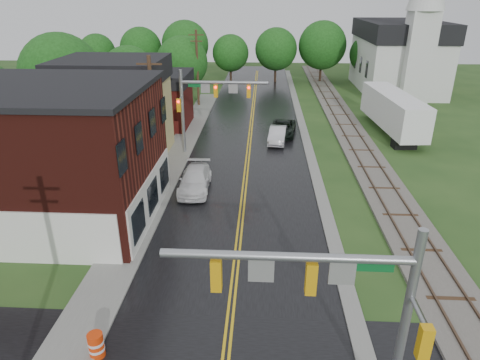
# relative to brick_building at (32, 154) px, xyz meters

# --- Properties ---
(main_road) EXTENTS (10.00, 90.00, 0.02)m
(main_road) POSITION_rel_brick_building_xyz_m (12.48, 15.00, -4.15)
(main_road) COLOR black
(main_road) RESTS_ON ground
(curb_right) EXTENTS (0.80, 70.00, 0.12)m
(curb_right) POSITION_rel_brick_building_xyz_m (17.88, 20.00, -4.15)
(curb_right) COLOR gray
(curb_right) RESTS_ON ground
(sidewalk_left) EXTENTS (2.40, 50.00, 0.12)m
(sidewalk_left) POSITION_rel_brick_building_xyz_m (6.28, 10.00, -4.15)
(sidewalk_left) COLOR gray
(sidewalk_left) RESTS_ON ground
(brick_building) EXTENTS (14.30, 10.30, 8.30)m
(brick_building) POSITION_rel_brick_building_xyz_m (0.00, 0.00, 0.00)
(brick_building) COLOR #45140E
(brick_building) RESTS_ON ground
(yellow_house) EXTENTS (8.00, 7.00, 6.40)m
(yellow_house) POSITION_rel_brick_building_xyz_m (1.48, 11.00, -0.95)
(yellow_house) COLOR tan
(yellow_house) RESTS_ON ground
(darkred_building) EXTENTS (7.00, 6.00, 4.40)m
(darkred_building) POSITION_rel_brick_building_xyz_m (2.48, 20.00, -1.95)
(darkred_building) COLOR #3F0F0C
(darkred_building) RESTS_ON ground
(church) EXTENTS (10.40, 18.40, 20.00)m
(church) POSITION_rel_brick_building_xyz_m (32.48, 38.74, 1.68)
(church) COLOR silver
(church) RESTS_ON ground
(railroad) EXTENTS (3.20, 80.00, 0.30)m
(railroad) POSITION_rel_brick_building_xyz_m (22.48, 20.00, -4.05)
(railroad) COLOR #59544C
(railroad) RESTS_ON ground
(traffic_signal_near) EXTENTS (7.34, 0.30, 7.20)m
(traffic_signal_near) POSITION_rel_brick_building_xyz_m (15.96, -13.00, 0.82)
(traffic_signal_near) COLOR gray
(traffic_signal_near) RESTS_ON ground
(traffic_signal_far) EXTENTS (7.34, 0.43, 7.20)m
(traffic_signal_far) POSITION_rel_brick_building_xyz_m (9.01, 12.00, 0.82)
(traffic_signal_far) COLOR gray
(traffic_signal_far) RESTS_ON ground
(utility_pole_b) EXTENTS (1.80, 0.28, 9.00)m
(utility_pole_b) POSITION_rel_brick_building_xyz_m (5.68, 7.00, 0.57)
(utility_pole_b) COLOR #382616
(utility_pole_b) RESTS_ON ground
(utility_pole_c) EXTENTS (1.80, 0.28, 9.00)m
(utility_pole_c) POSITION_rel_brick_building_xyz_m (5.68, 29.00, 0.57)
(utility_pole_c) COLOR #382616
(utility_pole_c) RESTS_ON ground
(tree_left_b) EXTENTS (7.60, 7.60, 9.69)m
(tree_left_b) POSITION_rel_brick_building_xyz_m (-5.36, 16.90, 1.57)
(tree_left_b) COLOR black
(tree_left_b) RESTS_ON ground
(tree_left_c) EXTENTS (6.00, 6.00, 7.65)m
(tree_left_c) POSITION_rel_brick_building_xyz_m (-1.36, 24.90, 0.36)
(tree_left_c) COLOR black
(tree_left_c) RESTS_ON ground
(tree_left_e) EXTENTS (6.40, 6.40, 8.16)m
(tree_left_e) POSITION_rel_brick_building_xyz_m (3.64, 30.90, 0.66)
(tree_left_e) COLOR black
(tree_left_e) RESTS_ON ground
(suv_dark) EXTENTS (2.93, 5.27, 1.39)m
(suv_dark) POSITION_rel_brick_building_xyz_m (15.70, 17.51, -3.45)
(suv_dark) COLOR black
(suv_dark) RESTS_ON ground
(sedan_silver) EXTENTS (1.98, 4.49, 1.43)m
(sedan_silver) POSITION_rel_brick_building_xyz_m (15.12, 15.31, -3.43)
(sedan_silver) COLOR silver
(sedan_silver) RESTS_ON ground
(pickup_white) EXTENTS (2.19, 5.13, 1.48)m
(pickup_white) POSITION_rel_brick_building_xyz_m (8.98, 4.44, -3.41)
(pickup_white) COLOR white
(pickup_white) RESTS_ON ground
(semi_trailer) EXTENTS (3.62, 12.62, 3.91)m
(semi_trailer) POSITION_rel_brick_building_xyz_m (26.54, 18.95, -1.83)
(semi_trailer) COLOR black
(semi_trailer) RESTS_ON ground
(construction_barrel) EXTENTS (0.68, 0.68, 1.07)m
(construction_barrel) POSITION_rel_brick_building_xyz_m (7.48, -11.00, -3.62)
(construction_barrel) COLOR red
(construction_barrel) RESTS_ON ground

